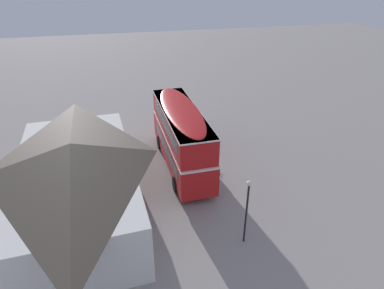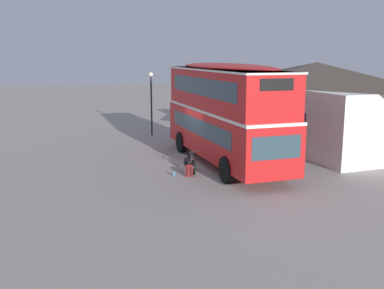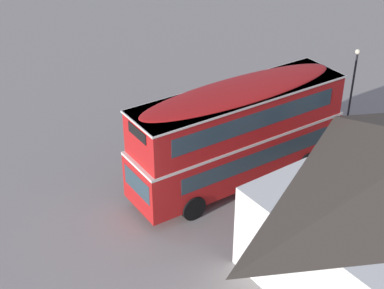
% 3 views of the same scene
% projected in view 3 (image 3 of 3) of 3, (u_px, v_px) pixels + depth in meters
% --- Properties ---
extents(ground_plane, '(120.00, 120.00, 0.00)m').
position_uv_depth(ground_plane, '(241.00, 168.00, 27.38)').
color(ground_plane, gray).
extents(double_decker_bus, '(10.20, 2.76, 4.79)m').
position_uv_depth(double_decker_bus, '(238.00, 131.00, 25.05)').
color(double_decker_bus, black).
rests_on(double_decker_bus, ground).
extents(touring_bicycle, '(1.69, 0.46, 1.02)m').
position_uv_depth(touring_bicycle, '(194.00, 161.00, 27.21)').
color(touring_bicycle, black).
rests_on(touring_bicycle, ground).
extents(backpack_on_ground, '(0.35, 0.39, 0.53)m').
position_uv_depth(backpack_on_ground, '(178.00, 164.00, 27.14)').
color(backpack_on_ground, maroon).
rests_on(backpack_on_ground, ground).
extents(water_bottle_blue_sports, '(0.08, 0.08, 0.26)m').
position_uv_depth(water_bottle_blue_sports, '(174.00, 160.00, 27.75)').
color(water_bottle_blue_sports, '#338CBF').
rests_on(water_bottle_blue_sports, ground).
extents(water_bottle_clear_plastic, '(0.07, 0.07, 0.24)m').
position_uv_depth(water_bottle_clear_plastic, '(197.00, 159.00, 27.80)').
color(water_bottle_clear_plastic, silver).
rests_on(water_bottle_clear_plastic, ground).
extents(street_lamp, '(0.28, 0.28, 4.06)m').
position_uv_depth(street_lamp, '(354.00, 76.00, 30.25)').
color(street_lamp, black).
rests_on(street_lamp, ground).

